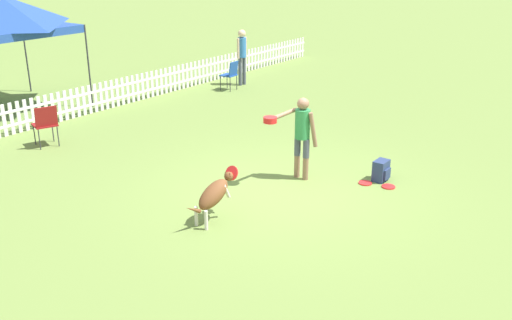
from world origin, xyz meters
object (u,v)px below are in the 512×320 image
backpack_on_grass (381,171)px  folding_chair_center (46,122)px  handler_person (300,129)px  frisbee_near_dog (365,183)px  spectator_standing (242,52)px  leaping_dog (214,194)px  folding_chair_blue_left (231,73)px  frisbee_near_handler (388,187)px

backpack_on_grass → folding_chair_center: size_ratio=0.43×
handler_person → frisbee_near_dog: size_ratio=6.38×
frisbee_near_dog → spectator_standing: (4.99, 6.83, 1.05)m
frisbee_near_dog → backpack_on_grass: bearing=-27.5°
leaping_dog → frisbee_near_dog: bearing=69.6°
folding_chair_blue_left → spectator_standing: size_ratio=0.51×
handler_person → frisbee_near_handler: 1.94m
handler_person → leaping_dog: handler_person is taller
frisbee_near_handler → frisbee_near_dog: 0.43m
handler_person → folding_chair_center: (-1.75, 5.42, -0.42)m
leaping_dog → frisbee_near_handler: 3.41m
handler_person → frisbee_near_handler: handler_person is taller
frisbee_near_dog → folding_chair_center: size_ratio=0.26×
frisbee_near_dog → spectator_standing: bearing=53.8°
backpack_on_grass → spectator_standing: spectator_standing is taller
folding_chair_blue_left → folding_chair_center: (-6.50, -0.11, 0.03)m
frisbee_near_handler → folding_chair_center: bearing=108.9°
folding_chair_blue_left → frisbee_near_dog: bearing=52.6°
handler_person → folding_chair_center: bearing=21.0°
frisbee_near_handler → backpack_on_grass: backpack_on_grass is taller
frisbee_near_dog → leaping_dog: bearing=156.5°
leaping_dog → frisbee_near_dog: 3.14m
frisbee_near_handler → folding_chair_center: 7.39m
frisbee_near_dog → spectator_standing: size_ratio=0.14×
backpack_on_grass → leaping_dog: bearing=156.1°
spectator_standing → handler_person: bearing=51.0°
folding_chair_center → spectator_standing: (7.28, 0.28, 0.50)m
leaping_dog → spectator_standing: bearing=128.7°
folding_chair_blue_left → spectator_standing: spectator_standing is taller
handler_person → backpack_on_grass: size_ratio=3.93×
handler_person → frisbee_near_handler: size_ratio=6.38×
frisbee_near_handler → spectator_standing: spectator_standing is taller
leaping_dog → spectator_standing: (7.84, 5.59, 0.59)m
leaping_dog → backpack_on_grass: bearing=69.2°
frisbee_near_dog → folding_chair_center: folding_chair_center is taller
backpack_on_grass → folding_chair_center: bearing=111.2°
folding_chair_blue_left → folding_chair_center: bearing=-4.2°
leaping_dog → spectator_standing: 9.65m
handler_person → frisbee_near_dog: handler_person is taller
frisbee_near_dog → folding_chair_blue_left: bearing=57.7°
leaping_dog → folding_chair_blue_left: 8.90m
backpack_on_grass → folding_chair_blue_left: size_ratio=0.45×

